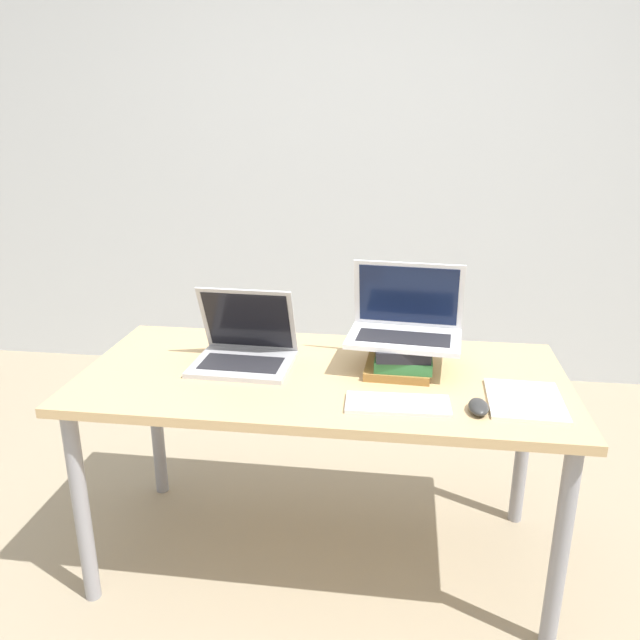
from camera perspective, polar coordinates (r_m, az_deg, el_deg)
ground_plane at (r=2.12m, az=-1.25°, el=-26.77°), size 14.00×14.00×0.00m
wall_back at (r=3.56m, az=4.05°, el=16.04°), size 8.00×0.05×2.70m
desk at (r=2.05m, az=0.23°, el=-6.76°), size 1.55×0.73×0.71m
laptop_left at (r=2.09m, az=-6.92°, el=-2.65°), size 0.33×0.27×0.26m
book_stack at (r=2.05m, az=7.44°, el=-3.24°), size 0.22×0.27×0.10m
laptop_on_books at (r=2.03m, az=7.81°, el=-0.34°), size 0.38×0.26×0.24m
wireless_keyboard at (r=1.81m, az=7.12°, el=-7.62°), size 0.30×0.14×0.01m
mouse at (r=1.82m, az=14.28°, el=-7.70°), size 0.06×0.10×0.03m
notepad at (r=1.92m, az=18.23°, el=-6.98°), size 0.22×0.27×0.01m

